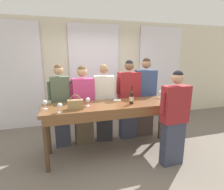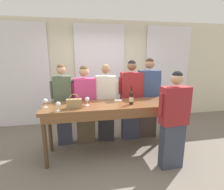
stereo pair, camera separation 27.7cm
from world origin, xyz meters
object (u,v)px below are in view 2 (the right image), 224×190
object	(u,v)px
wine_glass_center_mid	(45,101)
wine_glass_front_left	(163,93)
handbag	(74,103)
wine_glass_front_right	(87,99)
guest_pink_top	(85,105)
guest_navy_coat	(148,98)
wine_glass_front_mid	(169,95)
guest_cream_sweater	(106,103)
wine_glass_center_left	(58,104)
guest_striped_shirt	(131,100)
guest_olive_jacket	(63,104)
tasting_bar	(113,109)
wine_glass_center_right	(171,98)
wine_bottle	(131,98)
host_pouring	(174,120)

from	to	relation	value
wine_glass_center_mid	wine_glass_front_left	bearing A→B (deg)	4.74
handbag	wine_glass_front_right	size ratio (longest dim) A/B	1.64
guest_pink_top	guest_navy_coat	world-z (taller)	guest_navy_coat
wine_glass_front_mid	wine_glass_center_mid	bearing A→B (deg)	-179.81
guest_pink_top	guest_cream_sweater	size ratio (longest dim) A/B	0.99
handbag	wine_glass_center_left	bearing A→B (deg)	-157.63
guest_striped_shirt	guest_pink_top	bearing A→B (deg)	-180.00
handbag	guest_olive_jacket	distance (m)	0.77
tasting_bar	guest_pink_top	bearing A→B (deg)	130.36
wine_glass_front_right	guest_navy_coat	xyz separation A→B (m)	(1.40, 0.57, -0.17)
tasting_bar	guest_cream_sweater	xyz separation A→B (m)	(-0.04, 0.58, -0.03)
wine_glass_center_right	guest_pink_top	bearing A→B (deg)	152.72
tasting_bar	handbag	size ratio (longest dim) A/B	10.02
wine_glass_front_left	wine_glass_front_mid	size ratio (longest dim) A/B	1.00
tasting_bar	wine_bottle	bearing A→B (deg)	-13.16
tasting_bar	guest_navy_coat	xyz separation A→B (m)	(0.93, 0.58, 0.04)
handbag	guest_olive_jacket	size ratio (longest dim) A/B	0.15
wine_bottle	host_pouring	world-z (taller)	host_pouring
guest_navy_coat	wine_glass_center_left	bearing A→B (deg)	-156.76
wine_glass_front_mid	guest_cream_sweater	bearing A→B (deg)	154.86
handbag	wine_glass_center_mid	xyz separation A→B (m)	(-0.49, 0.15, 0.02)
wine_glass_front_mid	wine_glass_front_right	xyz separation A→B (m)	(-1.60, -0.03, 0.00)
tasting_bar	wine_bottle	size ratio (longest dim) A/B	7.73
wine_glass_center_mid	guest_cream_sweater	bearing A→B (deg)	25.84
handbag	guest_navy_coat	size ratio (longest dim) A/B	0.14
wine_glass_center_right	wine_glass_center_mid	bearing A→B (deg)	173.96
wine_glass_center_mid	guest_cream_sweater	world-z (taller)	guest_cream_sweater
tasting_bar	handbag	distance (m)	0.73
wine_glass_front_right	host_pouring	distance (m)	1.51
wine_glass_center_left	wine_glass_center_mid	bearing A→B (deg)	133.64
wine_glass_front_right	wine_glass_center_right	distance (m)	1.53
wine_glass_front_left	wine_bottle	bearing A→B (deg)	-159.78
wine_glass_center_mid	guest_cream_sweater	size ratio (longest dim) A/B	0.09
guest_cream_sweater	wine_glass_front_mid	bearing A→B (deg)	-25.14
guest_cream_sweater	host_pouring	distance (m)	1.50
wine_glass_center_mid	guest_cream_sweater	xyz separation A→B (m)	(1.15, 0.56, -0.25)
guest_striped_shirt	wine_glass_front_mid	bearing A→B (deg)	-42.24
guest_olive_jacket	host_pouring	world-z (taller)	guest_olive_jacket
wine_glass_center_left	guest_navy_coat	xyz separation A→B (m)	(1.88, 0.81, -0.17)
guest_pink_top	wine_glass_center_left	bearing A→B (deg)	-119.48
wine_glass_front_left	guest_olive_jacket	world-z (taller)	guest_olive_jacket
wine_glass_front_left	tasting_bar	bearing A→B (deg)	-169.20
wine_glass_front_left	wine_glass_front_right	bearing A→B (deg)	-172.48
guest_cream_sweater	guest_navy_coat	world-z (taller)	guest_navy_coat
guest_pink_top	host_pouring	xyz separation A→B (m)	(1.37, -1.19, -0.01)
guest_olive_jacket	guest_striped_shirt	xyz separation A→B (m)	(1.47, 0.00, 0.02)
wine_glass_front_left	wine_glass_center_left	world-z (taller)	same
wine_glass_center_right	guest_striped_shirt	size ratio (longest dim) A/B	0.09
guest_striped_shirt	wine_glass_center_mid	bearing A→B (deg)	-162.01
wine_glass_center_mid	guest_olive_jacket	world-z (taller)	guest_olive_jacket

